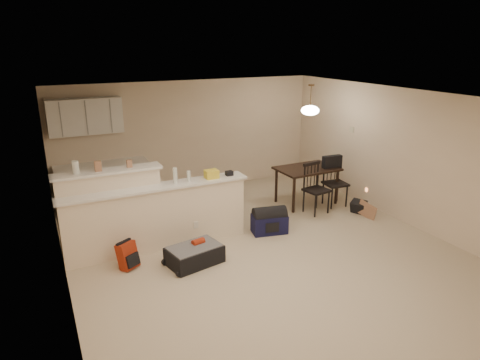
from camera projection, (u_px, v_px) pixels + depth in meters
room at (265, 179)px, 6.66m from camera, size 7.00×7.02×2.50m
breakfast_bar at (141, 215)px, 6.96m from camera, size 3.08×0.58×1.39m
upper_cabinets at (85, 116)px, 8.37m from camera, size 1.40×0.34×0.70m
kitchen_counter at (104, 187)px, 8.79m from camera, size 1.80×0.60×0.90m
thermostat at (352, 129)px, 9.15m from camera, size 0.02×0.12×0.12m
jar at (76, 168)px, 6.43m from camera, size 0.10×0.10×0.20m
cereal_box at (98, 166)px, 6.57m from camera, size 0.10×0.07×0.16m
small_box at (129, 164)px, 6.78m from camera, size 0.08×0.06×0.12m
bottle_a at (175, 176)px, 6.94m from camera, size 0.07×0.07×0.26m
bottle_b at (189, 176)px, 7.05m from camera, size 0.06×0.06×0.18m
bag_lump at (212, 174)px, 7.23m from camera, size 0.22×0.18×0.14m
pouch at (229, 173)px, 7.37m from camera, size 0.12×0.10×0.08m
dining_table at (307, 172)px, 8.96m from camera, size 1.26×0.85×0.78m
pendant_lamp at (310, 110)px, 8.56m from camera, size 0.36×0.36×0.62m
dining_chair_near at (317, 189)px, 8.50m from camera, size 0.50×0.48×1.01m
dining_chair_far at (336, 182)px, 8.88m from camera, size 0.48×0.46×1.02m
suitcase at (195, 255)px, 6.64m from camera, size 0.90×0.68×0.27m
red_backpack at (128, 255)px, 6.48m from camera, size 0.32×0.29×0.41m
navy_duffel at (269, 224)px, 7.70m from camera, size 0.67×0.46×0.34m
black_daypack at (359, 207)px, 8.58m from camera, size 0.31×0.35×0.26m
cardboard_sheet at (367, 210)px, 8.35m from camera, size 0.09×0.40×0.31m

